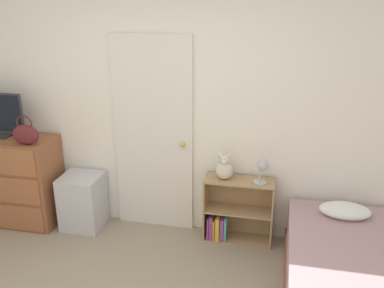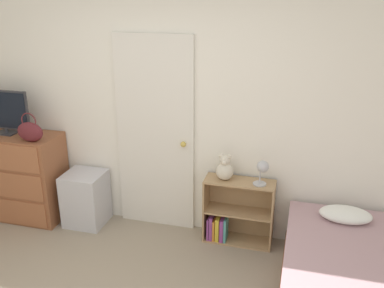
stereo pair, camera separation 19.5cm
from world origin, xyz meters
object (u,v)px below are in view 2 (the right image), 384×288
object	(u,v)px
tv	(3,111)
teddy_bear	(225,169)
storage_bin	(86,198)
dresser	(16,175)
handbag	(30,131)
desk_lamp	(262,169)
bookshelf	(233,215)

from	to	relation	value
tv	teddy_bear	world-z (taller)	tv
tv	storage_bin	bearing A→B (deg)	1.76
storage_bin	teddy_bear	size ratio (longest dim) A/B	2.19
teddy_bear	dresser	bearing A→B (deg)	-177.32
handbag	teddy_bear	world-z (taller)	handbag
teddy_bear	desk_lamp	size ratio (longest dim) A/B	1.05
tv	desk_lamp	distance (m)	2.70
tv	bookshelf	bearing A→B (deg)	2.52
desk_lamp	handbag	bearing A→B (deg)	-174.89
bookshelf	desk_lamp	distance (m)	0.61
bookshelf	handbag	bearing A→B (deg)	-172.84
dresser	bookshelf	size ratio (longest dim) A/B	1.55
desk_lamp	storage_bin	bearing A→B (deg)	-179.03
tv	bookshelf	size ratio (longest dim) A/B	0.87
tv	bookshelf	distance (m)	2.59
storage_bin	teddy_bear	distance (m)	1.56
dresser	bookshelf	xyz separation A→B (m)	(2.38, 0.12, -0.20)
bookshelf	teddy_bear	size ratio (longest dim) A/B	2.58
tv	teddy_bear	distance (m)	2.36
dresser	bookshelf	distance (m)	2.39
handbag	desk_lamp	size ratio (longest dim) A/B	1.20
teddy_bear	desk_lamp	distance (m)	0.37
tv	handbag	xyz separation A→B (m)	(0.40, -0.15, -0.14)
storage_bin	desk_lamp	distance (m)	1.92
bookshelf	desk_lamp	xyz separation A→B (m)	(0.26, -0.05, 0.55)
bookshelf	teddy_bear	xyz separation A→B (m)	(-0.10, -0.01, 0.50)
dresser	teddy_bear	bearing A→B (deg)	2.68
tv	teddy_bear	xyz separation A→B (m)	(2.32, 0.10, -0.42)
handbag	storage_bin	bearing A→B (deg)	21.29
bookshelf	desk_lamp	bearing A→B (deg)	-10.62
desk_lamp	dresser	bearing A→B (deg)	-178.54
dresser	handbag	distance (m)	0.70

